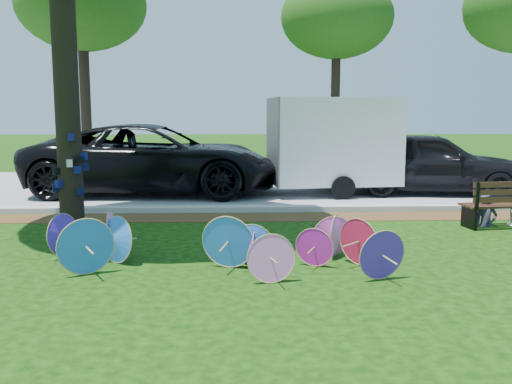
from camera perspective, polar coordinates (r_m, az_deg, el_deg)
ground at (r=7.56m, az=-3.30°, el=-8.99°), size 90.00×90.00×0.00m
mulch_strip at (r=11.93m, az=-2.82°, el=-2.54°), size 90.00×1.00×0.01m
curb at (r=12.61m, az=-2.78°, el=-1.70°), size 90.00×0.30×0.12m
street at (r=16.72m, az=-2.59°, el=0.58°), size 90.00×8.00×0.01m
parasol_pile at (r=8.22m, az=-3.17°, el=-5.06°), size 5.08×1.90×0.80m
black_van at (r=15.44m, az=-10.11°, el=3.26°), size 6.82×3.45×1.85m
dark_pickup at (r=15.88m, az=16.79°, el=2.85°), size 5.12×2.59×1.67m
cargo_trailer at (r=15.24m, az=7.73°, el=5.11°), size 3.37×2.30×2.84m
park_bench at (r=11.93m, az=23.73°, el=-1.06°), size 1.78×0.83×0.90m
person_left at (r=11.81m, az=22.14°, el=-0.21°), size 0.48×0.34×1.25m
bg_trees at (r=21.67m, az=6.30°, el=17.59°), size 19.91×7.06×7.40m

